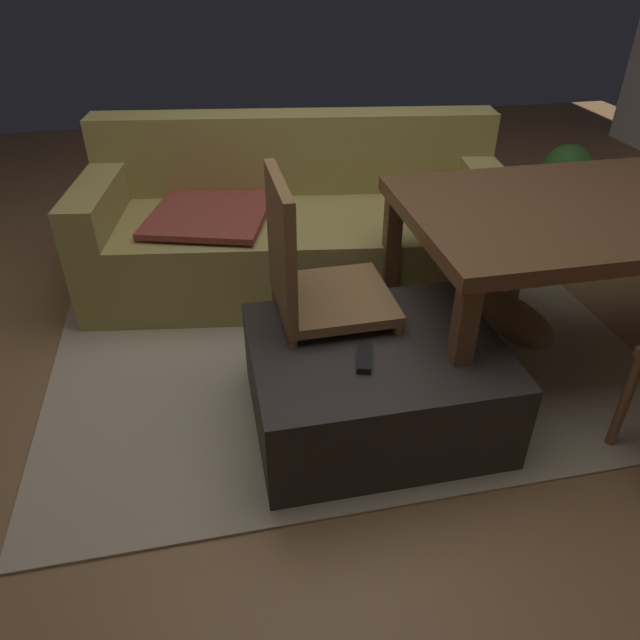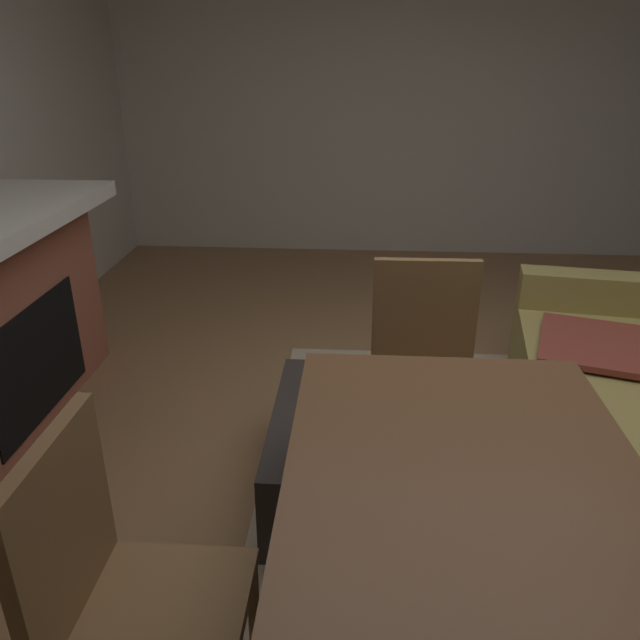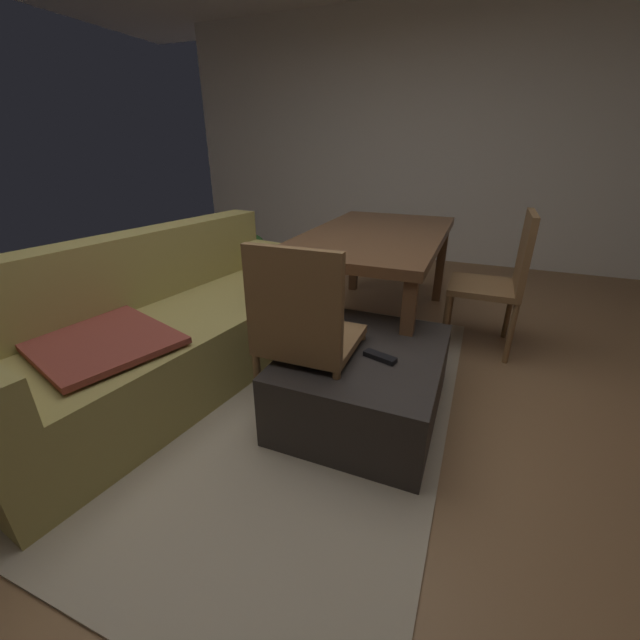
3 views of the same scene
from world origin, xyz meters
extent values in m
plane|color=olive|center=(0.00, 0.00, 0.00)|extent=(8.17, 8.17, 0.00)
cube|color=beige|center=(-3.40, 0.00, 1.35)|extent=(0.12, 5.71, 2.70)
cube|color=tan|center=(0.09, 0.13, 0.01)|extent=(2.60, 2.00, 0.01)
cube|color=black|center=(-0.31, -2.03, 0.35)|extent=(0.85, 0.10, 0.56)
cube|color=#9E8E4C|center=(-0.02, 0.69, 0.21)|extent=(2.24, 1.16, 0.42)
cube|color=#9E8E4C|center=(-0.98, 0.83, 0.52)|extent=(0.30, 0.87, 0.20)
cube|color=brown|center=(-0.44, 0.75, 0.45)|extent=(0.75, 0.86, 0.03)
cube|color=#2D2826|center=(0.09, -0.44, 0.19)|extent=(0.91, 0.74, 0.37)
cube|color=black|center=(0.01, -0.53, 0.39)|extent=(0.09, 0.17, 0.02)
cube|color=brown|center=(1.13, -0.19, 0.71)|extent=(1.70, 0.92, 0.06)
cube|color=brown|center=(0.34, 0.21, 0.34)|extent=(0.07, 0.07, 0.68)
cube|color=brown|center=(0.34, -0.59, 0.34)|extent=(0.07, 0.07, 0.68)
cube|color=brown|center=(1.13, -0.95, 0.43)|extent=(0.44, 0.44, 0.04)
cube|color=brown|center=(1.13, -1.15, 0.69)|extent=(0.44, 0.04, 0.48)
cylinder|color=brown|center=(0.93, -0.75, 0.21)|extent=(0.04, 0.04, 0.41)
cylinder|color=brown|center=(0.93, -1.15, 0.21)|extent=(0.04, 0.04, 0.41)
cube|color=brown|center=(-0.02, -0.19, 0.43)|extent=(0.45, 0.45, 0.04)
cube|color=brown|center=(-0.22, -0.19, 0.69)|extent=(0.05, 0.44, 0.48)
cylinder|color=brown|center=(0.18, 0.01, 0.21)|extent=(0.04, 0.04, 0.41)
cylinder|color=brown|center=(0.18, -0.39, 0.21)|extent=(0.04, 0.04, 0.41)
cylinder|color=brown|center=(-0.22, 0.01, 0.21)|extent=(0.04, 0.04, 0.41)
cylinder|color=brown|center=(-0.22, -0.39, 0.21)|extent=(0.04, 0.04, 0.41)
ellipsoid|color=#8C6B4C|center=(0.84, -0.06, 0.14)|extent=(0.35, 0.52, 0.19)
sphere|color=#8C6B4C|center=(0.77, 0.14, 0.25)|extent=(0.14, 0.14, 0.14)
camera|label=1|loc=(-0.47, -2.10, 1.63)|focal=33.16mm
camera|label=2|loc=(2.21, -0.47, 1.71)|focal=34.68mm
camera|label=3|loc=(-1.58, -0.87, 1.29)|focal=21.86mm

